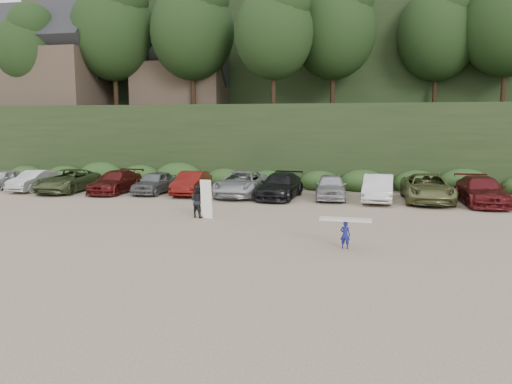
# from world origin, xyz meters

# --- Properties ---
(ground) EXTENTS (120.00, 120.00, 0.00)m
(ground) POSITION_xyz_m (0.00, 0.00, 0.00)
(ground) COLOR tan
(ground) RESTS_ON ground
(hillside_backdrop) EXTENTS (90.00, 41.50, 28.00)m
(hillside_backdrop) POSITION_xyz_m (-0.26, 35.93, 11.22)
(hillside_backdrop) COLOR black
(hillside_backdrop) RESTS_ON ground
(parked_cars) EXTENTS (36.13, 6.30, 1.64)m
(parked_cars) POSITION_xyz_m (-2.31, 10.05, 0.77)
(parked_cars) COLOR #BABABF
(parked_cars) RESTS_ON ground
(child_surfer) EXTENTS (1.90, 0.60, 1.13)m
(child_surfer) POSITION_xyz_m (3.59, -2.14, 0.77)
(child_surfer) COLOR navy
(child_surfer) RESTS_ON ground
(adult_surfer) EXTENTS (1.27, 0.87, 1.91)m
(adult_surfer) POSITION_xyz_m (-3.65, 2.67, 0.82)
(adult_surfer) COLOR black
(adult_surfer) RESTS_ON ground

